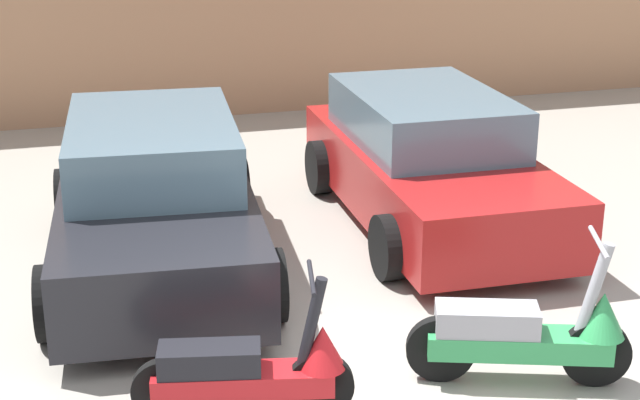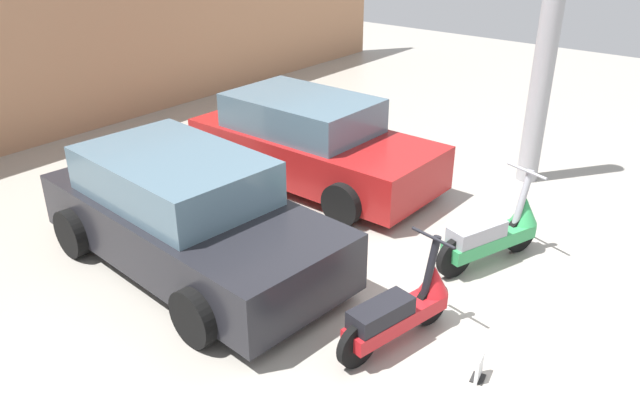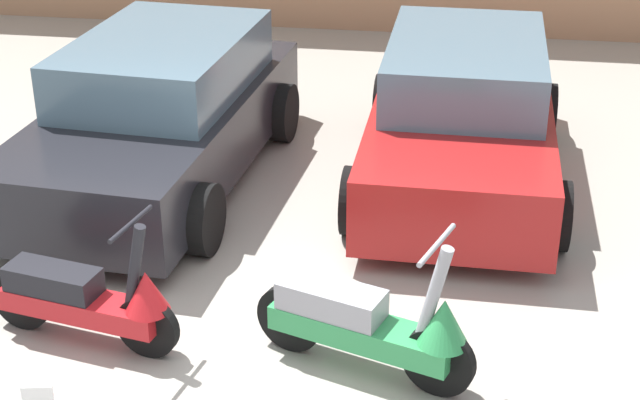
% 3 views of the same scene
% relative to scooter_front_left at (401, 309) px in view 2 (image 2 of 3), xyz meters
% --- Properties ---
extents(ground_plane, '(28.00, 28.00, 0.00)m').
position_rel_scooter_front_left_xyz_m(ground_plane, '(1.07, -0.45, -0.38)').
color(ground_plane, '#9E998E').
extents(wall_back, '(19.60, 0.12, 3.50)m').
position_rel_scooter_front_left_xyz_m(wall_back, '(1.07, 8.20, 1.37)').
color(wall_back, tan).
rests_on(wall_back, ground_plane).
extents(scooter_front_left, '(1.50, 0.62, 1.06)m').
position_rel_scooter_front_left_xyz_m(scooter_front_left, '(0.00, 0.00, 0.00)').
color(scooter_front_left, black).
rests_on(scooter_front_left, ground_plane).
extents(scooter_front_right, '(1.57, 0.80, 1.13)m').
position_rel_scooter_front_left_xyz_m(scooter_front_right, '(2.02, -0.06, 0.03)').
color(scooter_front_right, black).
rests_on(scooter_front_right, ground_plane).
extents(car_rear_left, '(2.22, 4.20, 1.38)m').
position_rel_scooter_front_left_xyz_m(car_rear_left, '(-0.33, 2.83, 0.29)').
color(car_rear_left, black).
rests_on(car_rear_left, ground_plane).
extents(car_rear_center, '(1.97, 4.00, 1.35)m').
position_rel_scooter_front_left_xyz_m(car_rear_center, '(2.54, 3.26, 0.27)').
color(car_rear_center, maroon).
rests_on(car_rear_center, ground_plane).
extents(placard_near_left_scooter, '(0.20, 0.15, 0.26)m').
position_rel_scooter_front_left_xyz_m(placard_near_left_scooter, '(-0.03, -0.89, -0.26)').
color(placard_near_left_scooter, black).
rests_on(placard_near_left_scooter, ground_plane).
extents(support_column_side, '(0.32, 0.32, 3.50)m').
position_rel_scooter_front_left_xyz_m(support_column_side, '(4.76, 0.60, 1.37)').
color(support_column_side, '#99999E').
rests_on(support_column_side, ground_plane).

